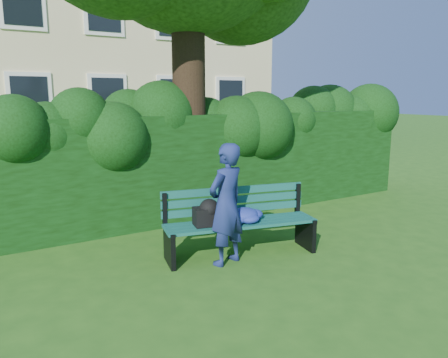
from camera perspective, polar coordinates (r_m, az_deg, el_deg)
ground at (r=5.97m, az=3.04°, el=-9.93°), size 80.00×80.00×0.00m
hedge at (r=7.60m, az=-6.29°, el=1.59°), size 10.00×1.00×1.80m
park_bench at (r=5.83m, az=1.54°, el=-5.26°), size 2.11×0.99×0.89m
man_reading at (r=5.47m, az=0.30°, el=-3.35°), size 0.65×0.52×1.55m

